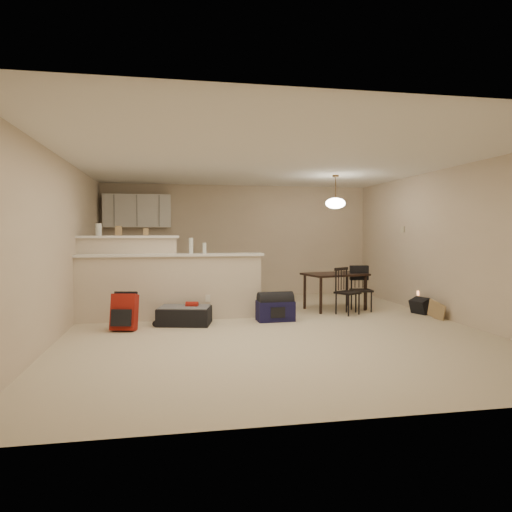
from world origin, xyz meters
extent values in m
plane|color=beige|center=(0.00, 0.00, 0.00)|extent=(7.00, 7.00, 0.00)
plane|color=white|center=(0.00, 0.00, 2.50)|extent=(7.00, 7.00, 0.00)
cube|color=beige|center=(0.00, 3.50, 1.25)|extent=(6.00, 0.02, 2.50)
cube|color=beige|center=(0.00, -3.50, 1.25)|extent=(6.00, 0.02, 2.50)
cube|color=beige|center=(-3.00, 0.00, 1.25)|extent=(0.02, 7.00, 2.50)
cube|color=beige|center=(3.00, 0.00, 1.25)|extent=(0.02, 7.00, 2.50)
cube|color=beige|center=(-1.50, 0.90, 0.53)|extent=(3.00, 0.28, 1.05)
cube|color=white|center=(-1.50, 0.90, 1.07)|extent=(3.08, 0.38, 0.04)
cube|color=beige|center=(-2.20, 1.12, 0.68)|extent=(1.60, 0.24, 1.35)
cube|color=white|center=(-2.20, 1.12, 1.37)|extent=(1.68, 0.34, 0.04)
cube|color=white|center=(-2.20, 3.32, 1.90)|extent=(1.40, 0.34, 0.70)
cube|color=white|center=(-2.00, 3.19, 0.45)|extent=(1.80, 0.60, 0.90)
cube|color=beige|center=(2.98, 1.55, 1.50)|extent=(0.02, 0.12, 0.12)
cylinder|color=silver|center=(-2.66, 1.12, 1.49)|extent=(0.10, 0.10, 0.20)
cube|color=#A48254|center=(-2.35, 1.12, 1.47)|extent=(0.10, 0.07, 0.16)
cube|color=#A48254|center=(-1.91, 1.12, 1.45)|extent=(0.08, 0.06, 0.12)
cylinder|color=silver|center=(-1.16, 0.90, 1.22)|extent=(0.07, 0.07, 0.26)
cylinder|color=silver|center=(-0.94, 0.90, 1.18)|extent=(0.06, 0.06, 0.18)
cube|color=black|center=(1.50, 1.30, 0.66)|extent=(1.22, 0.95, 0.04)
cylinder|color=black|center=(1.10, 0.92, 0.32)|extent=(0.05, 0.05, 0.65)
cylinder|color=black|center=(2.03, 1.12, 0.32)|extent=(0.05, 0.05, 0.65)
cylinder|color=black|center=(0.98, 1.49, 0.32)|extent=(0.05, 0.05, 0.65)
cylinder|color=black|center=(1.90, 1.69, 0.32)|extent=(0.05, 0.05, 0.65)
cylinder|color=brown|center=(1.50, 1.30, 2.25)|extent=(0.02, 0.02, 0.50)
cylinder|color=brown|center=(1.50, 1.30, 2.48)|extent=(0.12, 0.12, 0.03)
ellipsoid|color=white|center=(1.50, 1.30, 1.98)|extent=(0.36, 0.36, 0.20)
cube|color=black|center=(-1.29, 0.42, 0.13)|extent=(0.89, 0.68, 0.27)
cube|color=maroon|center=(-2.17, 0.15, 0.27)|extent=(0.39, 0.29, 0.53)
cube|color=#14123B|center=(0.18, 0.45, 0.16)|extent=(0.61, 0.35, 0.33)
cube|color=black|center=(2.85, 0.61, 0.13)|extent=(0.31, 0.36, 0.27)
cube|color=#A48254|center=(2.85, 0.12, 0.14)|extent=(0.08, 0.38, 0.29)
camera|label=1|loc=(-1.46, -6.75, 1.45)|focal=32.00mm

